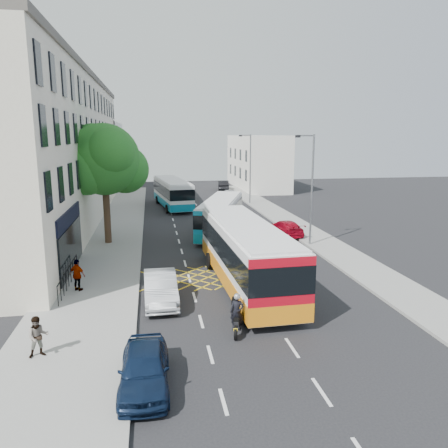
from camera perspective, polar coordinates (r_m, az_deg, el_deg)
name	(u,v)px	position (r m, az deg, el deg)	size (l,w,h in m)	color
ground	(271,317)	(20.37, 6.18, -11.94)	(120.00, 120.00, 0.00)	black
pavement_left	(109,243)	(34.08, -14.84, -2.44)	(5.00, 70.00, 0.15)	gray
pavement_right	(311,235)	(36.21, 11.25, -1.46)	(3.00, 70.00, 0.15)	gray
terrace_main	(52,150)	(43.37, -21.52, 9.01)	(8.30, 45.00, 13.50)	beige
terrace_far	(94,155)	(73.55, -16.59, 8.68)	(8.00, 20.00, 10.00)	silver
building_right	(257,162)	(68.03, 4.31, 8.09)	(6.00, 18.00, 8.00)	silver
street_tree	(104,160)	(33.14, -15.42, 8.03)	(6.30, 5.70, 8.80)	#382619
lamp_near	(311,184)	(32.23, 11.27, 5.15)	(1.45, 0.15, 8.00)	slate
lamp_far	(249,165)	(51.35, 3.34, 7.66)	(1.45, 0.15, 8.00)	slate
railings	(68,276)	(24.81, -19.67, -6.43)	(0.08, 5.60, 1.14)	black
bus_near	(245,253)	(23.62, 2.81, -3.84)	(3.37, 12.42, 3.47)	silver
bus_mid	(221,215)	(36.19, -0.43, 1.12)	(5.51, 10.61, 2.92)	silver
bus_far	(172,193)	(49.91, -6.76, 4.08)	(4.09, 11.47, 3.16)	silver
motorbike	(237,314)	(18.46, 1.71, -11.70)	(0.74, 1.90, 1.72)	black
parked_car_blue	(144,368)	(15.13, -10.36, -18.01)	(1.60, 3.98, 1.36)	#0D1B36
parked_car_silver	(160,288)	(21.85, -8.30, -8.25)	(1.56, 4.46, 1.47)	#AEB2B7
red_hatchback	(285,228)	(35.97, 7.98, -0.52)	(1.77, 4.36, 1.26)	#A3071A
distant_car_grey	(175,188)	(62.17, -6.44, 4.69)	(2.41, 5.23, 1.45)	#3B3C42
distant_car_silver	(229,195)	(55.13, 0.69, 3.87)	(1.69, 4.19, 1.43)	#B7BBC0
distant_car_dark	(223,185)	(65.38, -0.09, 5.09)	(1.52, 4.37, 1.44)	black
pedestrian_near	(38,337)	(17.68, -23.11, -13.38)	(0.75, 0.58, 1.54)	gray
pedestrian_far	(78,275)	(23.93, -18.59, -6.35)	(0.98, 0.41, 1.67)	gray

